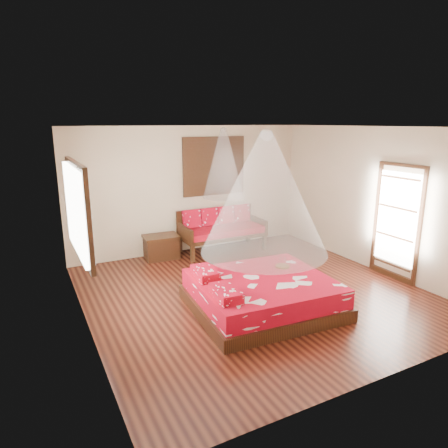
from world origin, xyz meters
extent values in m
cube|color=black|center=(0.00, 0.00, -0.01)|extent=(5.50, 5.50, 0.02)
cube|color=silver|center=(0.00, 0.00, 2.81)|extent=(5.50, 5.50, 0.02)
cube|color=tan|center=(-2.76, 0.00, 1.40)|extent=(0.02, 5.50, 2.80)
cube|color=tan|center=(2.76, 0.00, 1.40)|extent=(0.02, 5.50, 2.80)
cube|color=tan|center=(0.00, 2.76, 1.40)|extent=(5.50, 0.02, 2.80)
cube|color=tan|center=(0.00, -2.76, 1.40)|extent=(5.50, 0.02, 2.80)
cube|color=black|center=(-0.20, -0.60, 0.10)|extent=(2.28, 2.09, 0.20)
cube|color=#A6051C|center=(-0.20, -0.60, 0.35)|extent=(2.18, 1.99, 0.30)
cube|color=#A6051C|center=(-1.03, -0.95, 0.57)|extent=(0.35, 0.58, 0.14)
cube|color=#A6051C|center=(-0.97, -0.13, 0.57)|extent=(0.35, 0.58, 0.14)
cube|color=black|center=(-0.32, 1.93, 0.21)|extent=(0.08, 0.08, 0.42)
cube|color=black|center=(1.47, 1.93, 0.21)|extent=(0.08, 0.08, 0.42)
cube|color=black|center=(-0.32, 2.67, 0.21)|extent=(0.08, 0.08, 0.42)
cube|color=black|center=(1.47, 2.67, 0.21)|extent=(0.08, 0.08, 0.42)
cube|color=black|center=(0.58, 2.30, 0.38)|extent=(1.92, 0.85, 0.08)
cube|color=maroon|center=(0.58, 2.30, 0.49)|extent=(1.86, 0.79, 0.14)
cube|color=black|center=(0.58, 2.69, 0.67)|extent=(1.92, 0.06, 0.55)
cube|color=black|center=(-0.34, 2.30, 0.54)|extent=(0.06, 0.85, 0.30)
cube|color=black|center=(1.49, 2.30, 0.54)|extent=(0.06, 0.85, 0.30)
cube|color=#A6051C|center=(-0.06, 2.57, 0.76)|extent=(0.40, 0.20, 0.42)
cube|color=#A6051C|center=(0.36, 2.57, 0.76)|extent=(0.40, 0.20, 0.42)
cube|color=#A6051C|center=(0.79, 2.57, 0.76)|extent=(0.40, 0.20, 0.42)
cube|color=#A6051C|center=(1.21, 2.57, 0.76)|extent=(0.40, 0.20, 0.42)
cube|color=black|center=(-0.83, 2.45, 0.23)|extent=(0.73, 0.54, 0.46)
cube|color=black|center=(-0.83, 2.45, 0.48)|extent=(0.77, 0.59, 0.05)
cube|color=black|center=(0.58, 2.72, 1.90)|extent=(1.52, 0.06, 1.32)
cube|color=black|center=(0.58, 2.71, 1.90)|extent=(1.35, 0.04, 1.10)
cube|color=black|center=(-2.72, 0.20, 1.70)|extent=(0.08, 1.74, 1.34)
cube|color=silver|center=(-2.68, 0.20, 1.70)|extent=(0.04, 1.54, 1.10)
cube|color=black|center=(2.72, -0.60, 1.05)|extent=(0.08, 1.02, 2.16)
cube|color=white|center=(2.70, -0.60, 1.15)|extent=(0.03, 0.82, 1.70)
cylinder|color=brown|center=(0.38, -0.30, 0.52)|extent=(0.24, 0.24, 0.03)
cone|color=white|center=(-0.20, -0.60, 1.85)|extent=(1.92, 1.92, 1.80)
cone|color=white|center=(0.58, 2.25, 2.00)|extent=(0.90, 0.90, 1.50)
camera|label=1|loc=(-3.40, -5.48, 2.88)|focal=32.00mm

